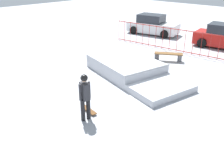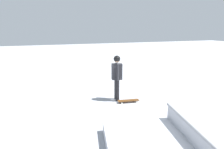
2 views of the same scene
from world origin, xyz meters
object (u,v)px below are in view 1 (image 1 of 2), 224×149
Objects in this scene: skate_ramp at (131,69)px; parked_car_white at (152,25)px; park_bench at (168,55)px; skater at (85,94)px; skateboard at (89,110)px.

parked_car_white is (-4.35, 8.04, 0.41)m from skate_ramp.
skate_ramp is 3.13m from park_bench.
park_bench is 6.74m from parked_car_white.
parked_car_white is (-4.59, 4.92, 0.37)m from park_bench.
skater reaches higher than park_bench.
skate_ramp is 4.50m from skater.
skate_ramp is at bearing -65.84° from skateboard.
parked_car_white reaches higher than skate_ramp.
skate_ramp is 3.39× the size of skater.
skateboard is (-0.31, 0.40, -0.93)m from skater.
skater is (1.44, -4.21, 0.69)m from skate_ramp.
park_bench is at bearing -58.54° from parked_car_white.
parked_car_white is at bearing -53.24° from skater.
skate_ramp is 3.98m from skateboard.
skater reaches higher than skate_ramp.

